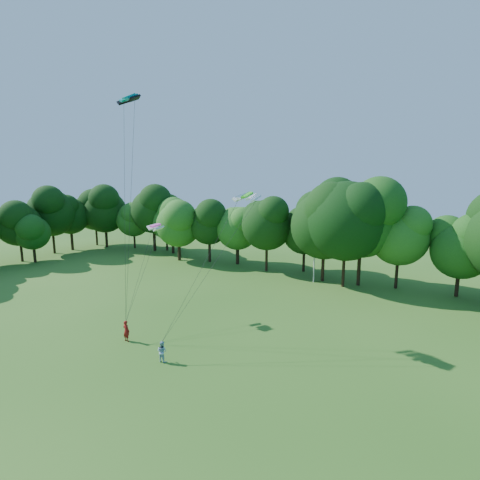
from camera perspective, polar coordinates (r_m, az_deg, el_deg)
The scene contains 10 objects.
ground at distance 25.98m, azimuth -20.55°, elevation -23.39°, with size 160.00×160.00×0.00m, color #265B18.
utility_pole at distance 49.67m, azimuth 11.27°, elevation -2.16°, with size 1.37×0.61×7.22m.
kite_flyer_left at distance 34.06m, azimuth -16.94°, elevation -13.11°, with size 0.67×0.44×1.83m, color maroon.
kite_flyer_right at distance 30.09m, azimuth -11.81°, elevation -16.28°, with size 0.79×0.62×1.63m, color #97B7D1.
kite_teal at distance 37.68m, azimuth -16.57°, elevation 20.26°, with size 2.85×1.82×0.66m.
kite_green at distance 31.17m, azimuth 1.09°, elevation 6.88°, with size 2.55×1.50×0.50m.
kite_pink at distance 37.80m, azimuth -12.78°, elevation 2.18°, with size 2.20×1.59×0.34m.
tree_back_west at distance 70.14m, azimuth -11.23°, elevation 4.24°, with size 7.96×7.96×11.58m.
tree_back_center at distance 47.63m, azimuth 15.92°, elevation 4.52°, with size 10.79×10.79×15.69m.
tree_flank_west at distance 68.15m, azimuth -29.11°, elevation 1.43°, with size 5.91×5.91×8.60m.
Camera 1 is at (17.59, -12.98, 14.03)m, focal length 28.00 mm.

